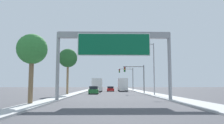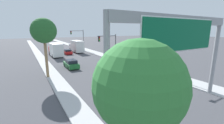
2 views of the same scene
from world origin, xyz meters
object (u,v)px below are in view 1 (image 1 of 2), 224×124
Objects in this scene: sign_gantry at (114,45)px; car_near_right at (94,90)px; traffic_light_near_intersection at (137,74)px; palm_tree_background at (68,58)px; car_mid_left at (110,89)px; palm_tree_foreground at (32,50)px; traffic_light_mid_block at (128,75)px; street_lamp_right at (152,65)px; truck_box_secondary at (97,85)px; truck_box_primary at (123,85)px.

car_near_right is (-3.50, 19.00, -5.72)m from sign_gantry.
traffic_light_near_intersection is 0.70× the size of palm_tree_background.
car_mid_left is 0.65× the size of palm_tree_foreground.
traffic_light_mid_block is 29.58m from street_lamp_right.
truck_box_secondary reaches higher than car_near_right.
palm_tree_foreground reaches higher than truck_box_secondary.
truck_box_secondary is at bearing 114.10° from street_lamp_right.
traffic_light_mid_block reaches higher than car_near_right.
car_near_right is 9.46m from traffic_light_near_intersection.
palm_tree_foreground is (-4.35, -37.48, 3.37)m from truck_box_secondary.
palm_tree_foreground is at bearing -106.58° from traffic_light_mid_block.
palm_tree_background reaches higher than traffic_light_mid_block.
palm_tree_background is (-0.19, 19.43, 1.53)m from palm_tree_foreground.
car_mid_left is 8.25m from traffic_light_mid_block.
car_near_right is 0.53× the size of truck_box_primary.
truck_box_primary is at bearing 95.90° from traffic_light_near_intersection.
sign_gantry is 1.58× the size of palm_tree_background.
traffic_light_mid_block is at bearing 73.42° from palm_tree_foreground.
palm_tree_background reaches higher than sign_gantry.
truck_box_primary reaches higher than truck_box_secondary.
palm_tree_background is (-4.55, -18.05, 4.90)m from truck_box_secondary.
traffic_light_near_intersection is at bearing 75.21° from sign_gantry.
street_lamp_right reaches higher than traffic_light_near_intersection.
palm_tree_foreground reaches higher than truck_box_primary.
traffic_light_near_intersection reaches higher than car_near_right.
traffic_light_near_intersection is (5.31, 20.12, -2.47)m from sign_gantry.
car_near_right is 16.63m from car_mid_left.
truck_box_primary is 0.98× the size of palm_tree_background.
street_lamp_right is (6.56, 10.57, -1.36)m from sign_gantry.
street_lamp_right is at bearing -75.11° from car_mid_left.
truck_box_secondary is 1.36× the size of traffic_light_near_intersection.
street_lamp_right is (10.06, -22.50, 3.35)m from truck_box_secondary.
truck_box_primary is 43.70m from palm_tree_foreground.
car_mid_left is 4.27m from truck_box_secondary.
sign_gantry reaches higher than truck_box_primary.
palm_tree_background is at bearing -104.13° from truck_box_secondary.
sign_gantry reaches higher than traffic_light_near_intersection.
palm_tree_background is (-8.05, 15.02, 0.19)m from sign_gantry.
palm_tree_background is at bearing 118.17° from sign_gantry.
sign_gantry is 3.04× the size of car_near_right.
car_mid_left is at bearing -138.03° from traffic_light_mid_block.
traffic_light_mid_block is (1.91, 2.46, 2.74)m from truck_box_primary.
sign_gantry reaches higher than palm_tree_foreground.
palm_tree_foreground is at bearing -105.10° from truck_box_primary.
sign_gantry is 17.04m from palm_tree_background.
truck_box_primary is 25.87m from palm_tree_background.
traffic_light_near_intersection is at bearing -84.10° from truck_box_primary.
car_near_right is at bearing 100.44° from sign_gantry.
traffic_light_mid_block is 0.78× the size of street_lamp_right.
palm_tree_foreground is at bearing -89.43° from palm_tree_background.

